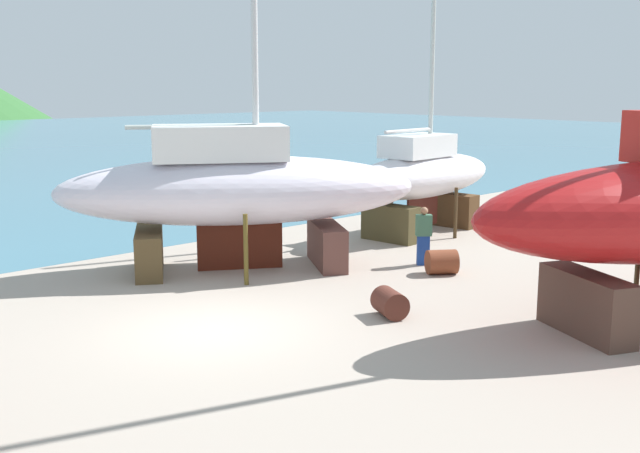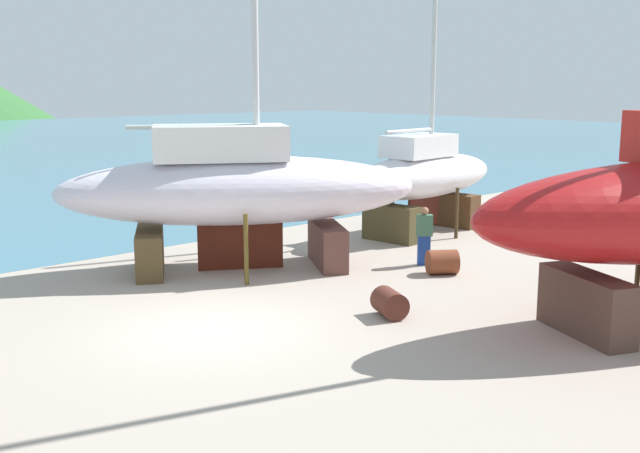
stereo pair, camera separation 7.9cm
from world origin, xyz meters
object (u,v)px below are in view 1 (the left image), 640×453
at_px(sailboat_far_slipway, 237,189).
at_px(worker, 424,235).
at_px(sailboat_large_starboard, 423,176).
at_px(barrel_ochre, 390,303).
at_px(barrel_rust_near, 442,262).

xyz_separation_m(sailboat_far_slipway, worker, (4.19, -3.12, -1.40)).
relative_size(sailboat_large_starboard, worker, 7.69).
bearing_deg(worker, barrel_ochre, 160.85).
xyz_separation_m(worker, barrel_ochre, (-4.35, -2.68, -0.56)).
bearing_deg(barrel_rust_near, worker, 66.44).
bearing_deg(sailboat_far_slipway, barrel_ochre, -60.03).
height_order(sailboat_far_slipway, barrel_ochre, sailboat_far_slipway).
distance_m(worker, barrel_ochre, 5.13).
height_order(sailboat_far_slipway, barrel_rust_near, sailboat_far_slipway).
xyz_separation_m(sailboat_large_starboard, barrel_ochre, (-7.92, -5.73, -1.68)).
distance_m(sailboat_large_starboard, barrel_rust_near, 5.96).
bearing_deg(barrel_rust_near, sailboat_far_slipway, 132.03).
distance_m(sailboat_far_slipway, barrel_rust_near, 5.91).
distance_m(sailboat_large_starboard, barrel_ochre, 9.91).
bearing_deg(sailboat_large_starboard, sailboat_far_slipway, 174.25).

